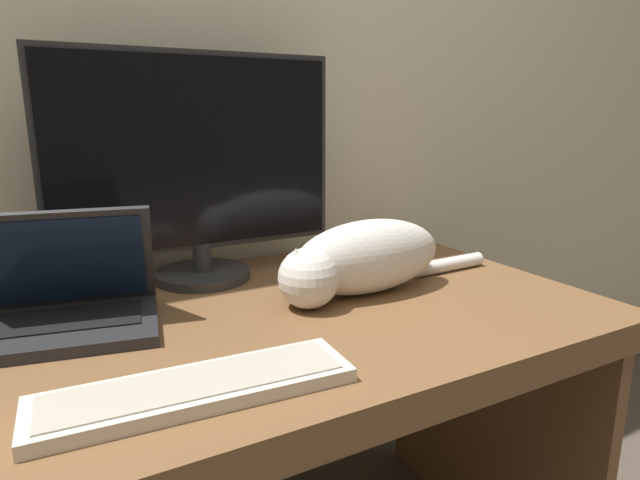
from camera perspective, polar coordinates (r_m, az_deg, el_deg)
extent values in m
cube|color=beige|center=(1.35, -18.39, 22.13)|extent=(6.40, 0.06, 2.60)
cube|color=brown|center=(1.00, -11.00, -10.14)|extent=(1.48, 0.74, 0.06)
cube|color=brown|center=(1.51, 17.17, -17.13)|extent=(0.04, 0.68, 0.66)
cylinder|color=#282828|center=(1.23, -12.36, -3.63)|extent=(0.21, 0.21, 0.02)
cylinder|color=#282828|center=(1.22, -12.46, -1.77)|extent=(0.04, 0.04, 0.06)
cube|color=#282828|center=(1.19, -13.10, 9.04)|extent=(0.63, 0.02, 0.42)
cube|color=black|center=(1.18, -12.96, 9.02)|extent=(0.60, 0.01, 0.40)
cube|color=#232326|center=(1.02, -25.54, -8.48)|extent=(0.34, 0.27, 0.02)
cube|color=black|center=(1.02, -25.51, -7.61)|extent=(0.26, 0.16, 0.00)
cube|color=#232326|center=(1.04, -25.74, -1.93)|extent=(0.32, 0.17, 0.19)
cube|color=black|center=(1.03, -25.76, -2.12)|extent=(0.28, 0.14, 0.17)
cube|color=beige|center=(0.75, -12.97, -15.23)|extent=(0.43, 0.14, 0.02)
cube|color=#ABA393|center=(0.75, -13.02, -14.47)|extent=(0.39, 0.12, 0.00)
ellipsoid|color=silver|center=(1.11, 5.22, -1.75)|extent=(0.35, 0.15, 0.15)
ellipsoid|color=white|center=(1.11, 6.00, 0.47)|extent=(0.16, 0.11, 0.06)
sphere|color=silver|center=(1.02, -1.22, -4.08)|extent=(0.12, 0.12, 0.12)
cone|color=white|center=(0.99, -2.57, -1.65)|extent=(0.03, 0.03, 0.03)
cone|color=white|center=(1.02, 0.06, -1.25)|extent=(0.03, 0.03, 0.03)
cylinder|color=white|center=(1.30, 13.49, -2.56)|extent=(0.20, 0.04, 0.03)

